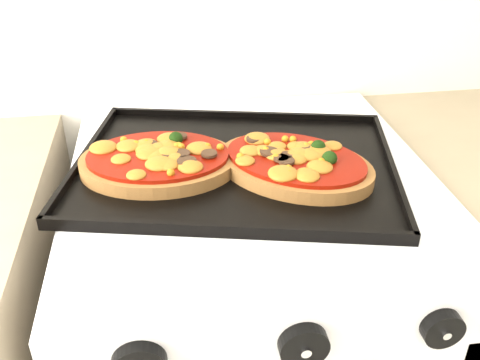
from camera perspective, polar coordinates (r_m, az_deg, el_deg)
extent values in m
cube|color=white|center=(1.18, 0.91, -18.29)|extent=(0.60, 0.60, 0.91)
cube|color=white|center=(0.68, 5.73, -15.99)|extent=(0.60, 0.02, 0.09)
cylinder|color=black|center=(0.67, 6.80, -17.13)|extent=(0.06, 0.02, 0.06)
cylinder|color=black|center=(0.73, 20.77, -14.60)|extent=(0.05, 0.02, 0.05)
cube|color=black|center=(0.88, -0.50, 1.77)|extent=(0.59, 0.49, 0.02)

